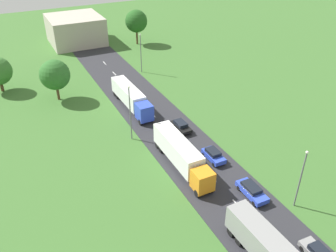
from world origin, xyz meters
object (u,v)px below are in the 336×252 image
(distant_building, at_px, (76,30))
(car_fourth, at_px, (213,155))
(tree_oak, at_px, (136,21))
(tree_pine, at_px, (55,75))
(car_third, at_px, (252,191))
(lamppost_third, at_px, (130,111))
(lamppost_second, at_px, (301,176))
(lamppost_fourth, at_px, (141,51))
(truck_second, at_px, (181,154))
(truck_third, at_px, (131,97))
(car_fifth, at_px, (181,126))

(distant_building, bearing_deg, car_fourth, -86.00)
(tree_oak, bearing_deg, tree_pine, -137.14)
(car_third, distance_m, lamppost_third, 21.18)
(distant_building, bearing_deg, lamppost_second, -83.72)
(lamppost_fourth, bearing_deg, lamppost_second, -89.61)
(car_third, bearing_deg, lamppost_third, 114.62)
(tree_oak, xyz_separation_m, distant_building, (-14.35, 8.19, -2.53))
(car_third, distance_m, distant_building, 70.31)
(tree_oak, height_order, tree_pine, tree_oak)
(lamppost_second, distance_m, tree_oak, 65.94)
(car_third, bearing_deg, truck_second, 118.94)
(truck_third, height_order, car_third, truck_third)
(truck_second, bearing_deg, car_fifth, 61.49)
(lamppost_third, height_order, tree_oak, lamppost_third)
(car_fourth, height_order, lamppost_third, lamppost_third)
(tree_pine, bearing_deg, tree_oak, 42.86)
(car_third, distance_m, car_fourth, 8.47)
(car_third, relative_size, car_fifth, 1.08)
(truck_second, distance_m, truck_third, 19.38)
(truck_third, bearing_deg, tree_pine, 140.31)
(car_fourth, xyz_separation_m, tree_pine, (-15.85, 29.41, 4.16))
(car_fourth, distance_m, tree_pine, 33.67)
(car_third, relative_size, car_fourth, 1.17)
(lamppost_third, bearing_deg, car_fourth, -50.92)
(truck_second, relative_size, tree_oak, 1.48)
(car_third, distance_m, tree_pine, 41.36)
(car_fourth, bearing_deg, lamppost_fourth, 84.27)
(car_fifth, xyz_separation_m, lamppost_third, (-8.13, 1.21, 4.23))
(lamppost_third, bearing_deg, tree_oak, 66.76)
(lamppost_fourth, height_order, tree_oak, tree_oak)
(truck_second, distance_m, lamppost_second, 15.76)
(car_third, relative_size, lamppost_third, 0.51)
(truck_third, relative_size, lamppost_fourth, 1.61)
(car_fifth, bearing_deg, distant_building, 94.36)
(truck_third, distance_m, lamppost_fourth, 17.02)
(truck_second, relative_size, lamppost_fourth, 1.56)
(lamppost_second, xyz_separation_m, lamppost_fourth, (-0.32, 47.00, 0.26))
(tree_pine, bearing_deg, car_fourth, -61.68)
(car_third, bearing_deg, tree_oak, 80.97)
(car_fourth, height_order, lamppost_second, lamppost_second)
(tree_oak, distance_m, tree_pine, 35.35)
(car_third, bearing_deg, tree_pine, 112.97)
(distant_building, bearing_deg, car_fifth, -85.64)
(lamppost_second, distance_m, distant_building, 74.27)
(car_fifth, xyz_separation_m, tree_pine, (-15.54, 20.22, 4.20))
(lamppost_second, xyz_separation_m, tree_oak, (6.23, 65.63, 1.57))
(lamppost_fourth, bearing_deg, truck_second, -103.84)
(car_third, relative_size, tree_pine, 0.59)
(truck_second, bearing_deg, lamppost_second, -56.03)
(truck_third, bearing_deg, distant_building, 89.50)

